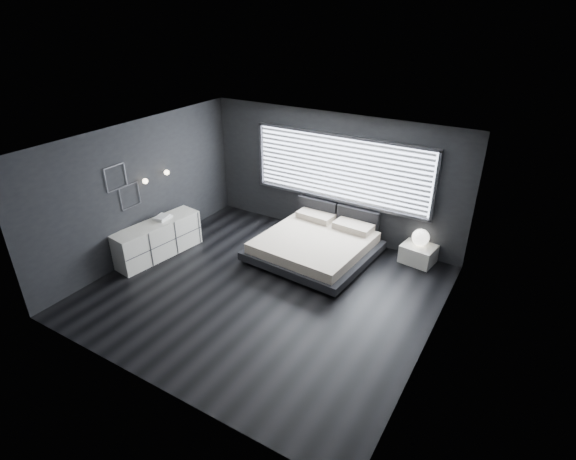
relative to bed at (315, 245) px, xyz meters
The scene contains 12 objects.
room 1.96m from the bed, 97.74° to the right, with size 6.04×6.00×2.80m.
window 1.73m from the bed, 90.86° to the left, with size 4.14×0.09×1.52m.
headboard 1.09m from the bed, 90.18° to the left, with size 1.96×0.16×0.52m.
sconce_near 3.71m from the bed, 153.53° to the right, with size 0.18×0.11×0.11m.
sconce_far 3.50m from the bed, 163.07° to the right, with size 0.18×0.11×0.11m.
wall_art_upper 4.15m from the bed, 146.11° to the right, with size 0.01×0.48×0.48m.
wall_art_lower 3.87m from the bed, 149.32° to the right, with size 0.01×0.48×0.48m.
bed is the anchor object (origin of this frame).
nightstand 2.13m from the bed, 25.16° to the left, with size 0.65×0.54×0.38m, color white.
orb_lamp 2.16m from the bed, 26.03° to the left, with size 0.35×0.35×0.35m, color white.
dresser 3.30m from the bed, 150.16° to the right, with size 0.79×1.96×0.76m.
book_stack 3.26m from the bed, 153.66° to the right, with size 0.30×0.38×0.07m.
Camera 1 is at (3.96, -5.75, 4.85)m, focal length 28.00 mm.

